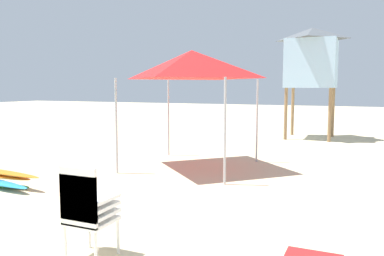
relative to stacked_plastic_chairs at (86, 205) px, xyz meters
The scene contains 3 objects.
stacked_plastic_chairs is the anchor object (origin of this frame).
popup_canopy 5.63m from the stacked_plastic_chairs, 100.79° to the left, with size 2.64×2.64×2.85m.
lifeguard_tower 12.33m from the stacked_plastic_chairs, 85.36° to the left, with size 1.98×1.98×4.19m.
Camera 1 is at (2.85, -2.34, 1.97)m, focal length 36.35 mm.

